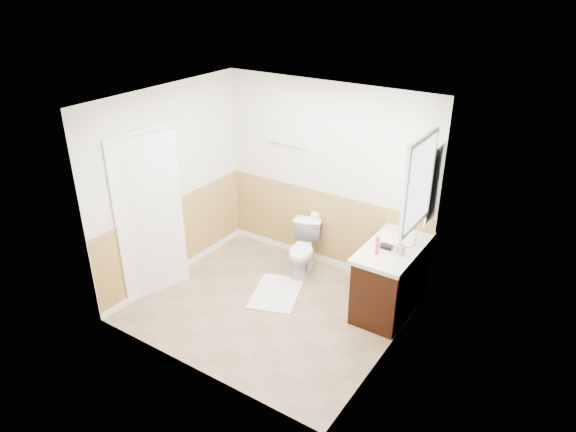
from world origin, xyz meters
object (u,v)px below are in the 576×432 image
Objects in this scene: lotion_bottle at (377,245)px; soap_dispenser at (401,248)px; toilet at (303,250)px; bath_mat at (276,293)px; vanity_cabinet at (391,280)px.

lotion_bottle reaches higher than soap_dispenser.
toilet is 4.00× the size of soap_dispenser.
bath_mat is (0.00, -0.63, -0.33)m from toilet.
vanity_cabinet is at bearing 69.73° from lotion_bottle.
toilet is 0.85× the size of bath_mat.
lotion_bottle is 1.30× the size of soap_dispenser.
lotion_bottle is at bearing 10.89° from bath_mat.
toilet is 3.09× the size of lotion_bottle.
toilet is 0.71m from bath_mat.
lotion_bottle is at bearing -110.27° from vanity_cabinet.
soap_dispenser reaches higher than bath_mat.
vanity_cabinet is 6.48× the size of soap_dispenser.
soap_dispenser is at bearing 31.02° from lotion_bottle.
toilet is at bearing 90.00° from bath_mat.
lotion_bottle is (1.20, -0.40, 0.62)m from toilet.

